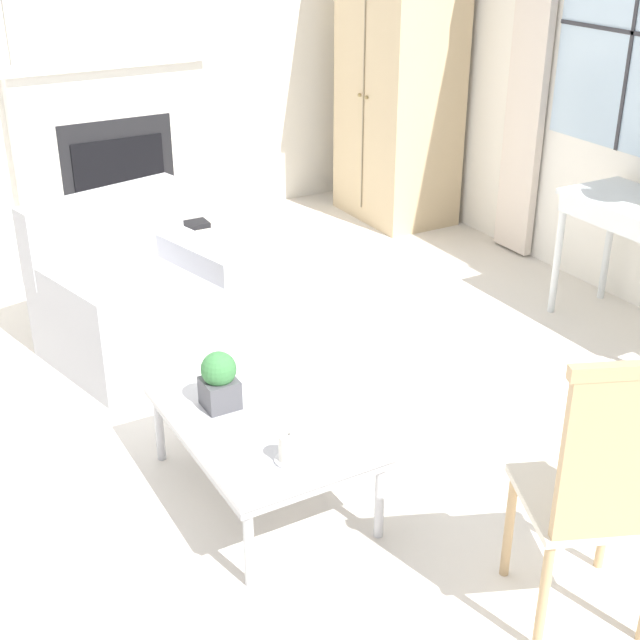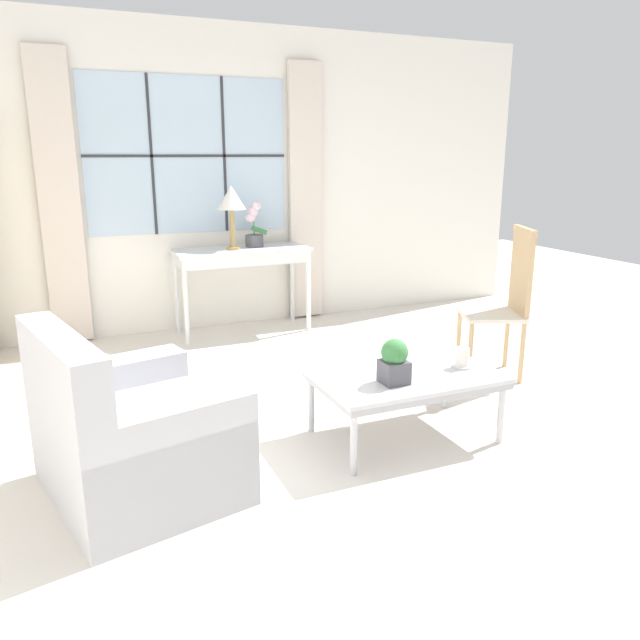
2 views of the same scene
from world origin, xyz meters
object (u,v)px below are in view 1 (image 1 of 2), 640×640
armoire (399,87)px  coffee_table (261,423)px  armchair_upholstered (138,304)px  pillar_candle (289,449)px  fireplace (112,133)px  potted_plant_small (219,380)px  side_chair_wooden (604,483)px

armoire → coffee_table: armoire is taller
coffee_table → armchair_upholstered: bearing=-179.8°
armchair_upholstered → pillar_candle: size_ratio=8.47×
coffee_table → fireplace: bearing=171.7°
fireplace → armoire: 2.18m
pillar_candle → armoire: bearing=140.4°
coffee_table → potted_plant_small: bearing=-141.5°
fireplace → coffee_table: fireplace is taller
armoire → coffee_table: size_ratio=1.93×
armchair_upholstered → side_chair_wooden: bearing=13.1°
armchair_upholstered → potted_plant_small: (1.41, -0.11, 0.25)m
side_chair_wooden → potted_plant_small: bearing=-151.3°
armoire → pillar_candle: bearing=-39.6°
fireplace → coffee_table: size_ratio=2.21×
coffee_table → potted_plant_small: size_ratio=4.15×
armoire → potted_plant_small: bearing=-45.2°
potted_plant_small → armchair_upholstered: bearing=175.5°
side_chair_wooden → coffee_table: size_ratio=1.07×
fireplace → armoire: (0.70, 2.05, 0.25)m
coffee_table → pillar_candle: (0.36, -0.05, 0.10)m
armchair_upholstered → coffee_table: size_ratio=1.06×
fireplace → pillar_candle: bearing=-8.2°
fireplace → side_chair_wooden: 4.76m
side_chair_wooden → potted_plant_small: size_ratio=4.44×
armoire → side_chair_wooden: size_ratio=1.80×
side_chair_wooden → armoire: bearing=154.8°
armoire → side_chair_wooden: armoire is taller
armchair_upholstered → coffee_table: bearing=0.2°
side_chair_wooden → pillar_candle: bearing=-142.0°
armchair_upholstered → potted_plant_small: size_ratio=4.41×
armchair_upholstered → side_chair_wooden: size_ratio=0.99×
armchair_upholstered → pillar_candle: armchair_upholstered is taller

